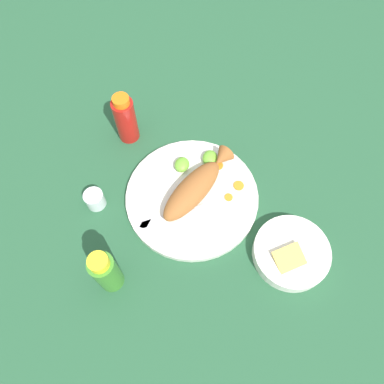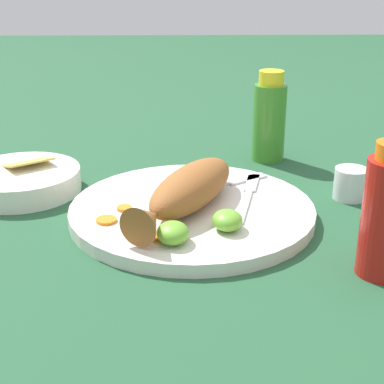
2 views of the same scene
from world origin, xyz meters
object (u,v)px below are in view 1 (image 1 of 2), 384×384
Objects in this scene: salt_cup at (95,200)px; fork_near at (167,218)px; hot_sauce_bottle_green at (106,272)px; fried_fish at (196,186)px; hot_sauce_bottle_red at (125,119)px; fork_far at (157,202)px; guacamole_bowl at (291,253)px; main_plate at (192,197)px.

fork_near is at bearing 86.91° from salt_cup.
fried_fish is at bearing 150.43° from hot_sauce_bottle_green.
hot_sauce_bottle_red is 0.42m from hot_sauce_bottle_green.
guacamole_bowl is at bearing 92.15° from fork_far.
hot_sauce_bottle_red is at bearing -85.57° from fork_near.
fried_fish reaches higher than fork_near.
fried_fish is 1.58× the size of hot_sauce_bottle_red.
salt_cup is at bearing -75.15° from main_plate.
hot_sauce_bottle_green reaches higher than fried_fish.
fork_far reaches higher than main_plate.
salt_cup reaches higher than fork_near.
hot_sauce_bottle_red reaches higher than salt_cup.
hot_sauce_bottle_red is 0.55m from guacamole_bowl.
fork_near is 0.29m from hot_sauce_bottle_red.
main_plate is 1.38× the size of fried_fish.
fork_far is 0.24m from hot_sauce_bottle_red.
guacamole_bowl is at bearing 61.20° from hot_sauce_bottle_red.
salt_cup is at bearing -34.06° from fork_near.
main_plate is at bearing -111.25° from guacamole_bowl.
fork_near is 0.91× the size of guacamole_bowl.
hot_sauce_bottle_green is at bearing -29.69° from main_plate.
hot_sauce_bottle_red reaches higher than main_plate.
guacamole_bowl is (0.26, 0.48, -0.06)m from hot_sauce_bottle_red.
fork_near is 0.19m from salt_cup.
fried_fish reaches higher than main_plate.
fried_fish is at bearing -153.52° from fork_near.
fried_fish is 1.36× the size of guacamole_bowl.
guacamole_bowl reaches higher than main_plate.
fork_near is at bearing 152.00° from hot_sauce_bottle_green.
fried_fish is 0.30m from hot_sauce_bottle_green.
fried_fish is 5.01× the size of salt_cup.
fried_fish is 0.11m from fork_near.
fork_near is 0.20m from hot_sauce_bottle_green.
salt_cup is (-0.18, -0.10, -0.05)m from hot_sauce_bottle_green.
salt_cup is at bearing -94.41° from guacamole_bowl.
main_plate is at bearing 104.85° from salt_cup.
fried_fish is at bearing 131.89° from fork_far.
salt_cup is (0.23, -0.02, -0.05)m from hot_sauce_bottle_red.
hot_sauce_bottle_red is (-0.20, -0.13, 0.06)m from fork_far.
guacamole_bowl reaches higher than fork_near.
hot_sauce_bottle_red reaches higher than fork_far.
hot_sauce_bottle_green is (0.17, -0.09, 0.06)m from fork_near.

